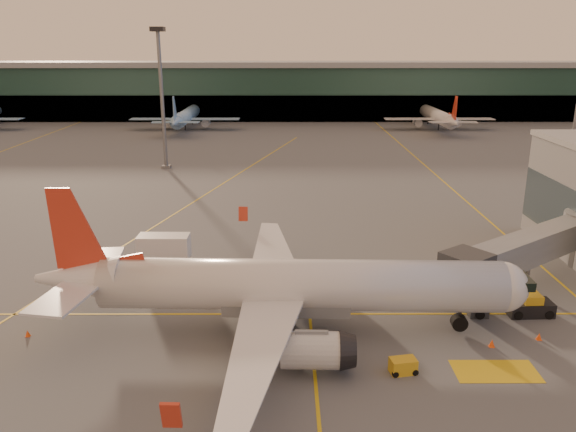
{
  "coord_description": "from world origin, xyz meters",
  "views": [
    {
      "loc": [
        3.01,
        -39.23,
        22.41
      ],
      "look_at": [
        3.14,
        17.92,
        5.0
      ],
      "focal_mm": 35.0,
      "sensor_mm": 36.0,
      "label": 1
    }
  ],
  "objects_px": {
    "main_airplane": "(284,287)",
    "pushback_tug": "(529,306)",
    "catering_truck": "(165,251)",
    "gpu_cart": "(403,366)"
  },
  "relations": [
    {
      "from": "catering_truck",
      "to": "main_airplane",
      "type": "bearing_deg",
      "value": -44.83
    },
    {
      "from": "catering_truck",
      "to": "pushback_tug",
      "type": "height_order",
      "value": "catering_truck"
    },
    {
      "from": "pushback_tug",
      "to": "main_airplane",
      "type": "bearing_deg",
      "value": -174.61
    },
    {
      "from": "main_airplane",
      "to": "pushback_tug",
      "type": "bearing_deg",
      "value": 9.17
    },
    {
      "from": "pushback_tug",
      "to": "gpu_cart",
      "type": "bearing_deg",
      "value": -146.73
    },
    {
      "from": "main_airplane",
      "to": "gpu_cart",
      "type": "bearing_deg",
      "value": -34.62
    },
    {
      "from": "catering_truck",
      "to": "pushback_tug",
      "type": "distance_m",
      "value": 34.88
    },
    {
      "from": "gpu_cart",
      "to": "pushback_tug",
      "type": "relative_size",
      "value": 0.53
    },
    {
      "from": "main_airplane",
      "to": "catering_truck",
      "type": "relative_size",
      "value": 7.62
    },
    {
      "from": "main_airplane",
      "to": "catering_truck",
      "type": "height_order",
      "value": "main_airplane"
    }
  ]
}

